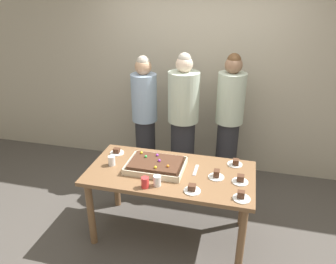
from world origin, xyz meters
TOP-DOWN VIEW (x-y plane):
  - ground_plane at (0.00, 0.00)m, footprint 12.00×12.00m
  - interior_back_panel at (0.00, 1.60)m, footprint 8.00×0.12m
  - party_table at (0.00, 0.00)m, footprint 1.61×0.81m
  - sheet_cake at (-0.15, 0.02)m, footprint 0.56×0.41m
  - plated_slice_near_left at (0.69, -0.28)m, footprint 0.15×0.15m
  - plated_slice_near_right at (0.61, 0.28)m, footprint 0.15×0.15m
  - plated_slice_far_left at (0.44, 0.00)m, footprint 0.15×0.15m
  - plated_slice_far_right at (0.26, -0.27)m, footprint 0.15×0.15m
  - plated_slice_center_front at (-0.65, 0.22)m, footprint 0.15×0.15m
  - plated_slice_center_back at (0.67, -0.02)m, footprint 0.15×0.15m
  - drink_cup_nearest at (-0.60, -0.02)m, footprint 0.07×0.07m
  - drink_cup_middle at (-0.16, -0.31)m, footprint 0.07×0.07m
  - drink_cup_far_end at (-0.06, -0.26)m, footprint 0.07×0.07m
  - cake_server_utensil at (0.24, 0.08)m, footprint 0.03×0.20m
  - person_serving_front at (0.47, 1.10)m, footprint 0.33×0.33m
  - person_green_shirt_behind at (-0.59, 1.02)m, footprint 0.32×0.32m
  - person_striped_tie_right at (-0.07, 0.94)m, footprint 0.37×0.37m

SIDE VIEW (x-z plane):
  - ground_plane at x=0.00m, z-range 0.00..0.00m
  - party_table at x=0.00m, z-range 0.28..1.04m
  - cake_server_utensil at x=0.24m, z-range 0.76..0.77m
  - plated_slice_center_front at x=-0.65m, z-range 0.75..0.81m
  - plated_slice_far_right at x=0.26m, z-range 0.75..0.81m
  - plated_slice_near_right at x=0.61m, z-range 0.75..0.82m
  - plated_slice_near_left at x=0.69m, z-range 0.75..0.82m
  - plated_slice_center_back at x=0.67m, z-range 0.75..0.82m
  - plated_slice_far_left at x=0.44m, z-range 0.75..0.83m
  - sheet_cake at x=-0.15m, z-range 0.75..0.85m
  - drink_cup_nearest at x=-0.60m, z-range 0.76..0.86m
  - drink_cup_middle at x=-0.16m, z-range 0.76..0.86m
  - drink_cup_far_end at x=-0.06m, z-range 0.76..0.86m
  - person_green_shirt_behind at x=-0.59m, z-range 0.04..1.70m
  - person_striped_tie_right at x=-0.07m, z-range 0.02..1.76m
  - person_serving_front at x=0.47m, z-range 0.04..1.76m
  - interior_back_panel at x=0.00m, z-range 0.00..3.00m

